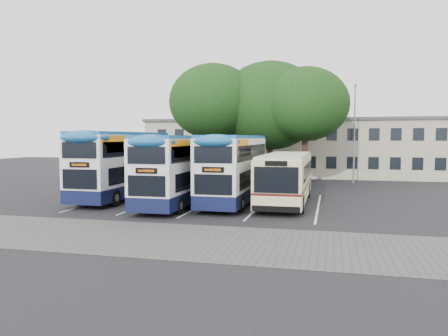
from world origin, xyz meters
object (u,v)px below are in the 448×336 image
(bus_dd_mid, at_px, (181,167))
(bus_dd_right, at_px, (234,166))
(tree_left, at_px, (213,102))
(lamp_post, at_px, (354,128))
(bus_dd_left, at_px, (124,162))
(bus_single, at_px, (286,175))
(tree_right, at_px, (305,104))
(tree_mid, at_px, (270,106))

(bus_dd_mid, xyz_separation_m, bus_dd_right, (3.15, 1.41, 0.01))
(tree_left, distance_m, bus_dd_right, 13.25)
(lamp_post, distance_m, bus_dd_left, 21.44)
(lamp_post, height_order, bus_single, lamp_post)
(lamp_post, distance_m, tree_right, 5.81)
(bus_dd_right, height_order, bus_single, bus_dd_right)
(bus_single, bearing_deg, bus_dd_mid, -162.45)
(lamp_post, distance_m, bus_single, 15.04)
(lamp_post, height_order, bus_dd_mid, lamp_post)
(lamp_post, xyz_separation_m, tree_left, (-12.52, -3.08, 2.35))
(tree_right, bearing_deg, bus_single, -92.98)
(bus_dd_mid, bearing_deg, lamp_post, 54.84)
(lamp_post, height_order, bus_dd_left, lamp_post)
(bus_dd_mid, xyz_separation_m, bus_single, (6.39, 2.02, -0.59))
(tree_left, height_order, tree_right, tree_left)
(tree_mid, distance_m, tree_right, 3.84)
(lamp_post, relative_size, bus_dd_mid, 0.88)
(tree_mid, distance_m, bus_dd_right, 13.85)
(tree_mid, distance_m, bus_single, 13.76)
(bus_dd_right, bearing_deg, bus_dd_mid, -155.93)
(bus_dd_left, distance_m, bus_single, 11.20)
(tree_right, relative_size, bus_dd_right, 0.99)
(tree_mid, bearing_deg, bus_dd_right, -92.18)
(tree_right, height_order, bus_single, tree_right)
(bus_dd_mid, bearing_deg, tree_right, 60.88)
(bus_dd_left, height_order, bus_single, bus_dd_left)
(lamp_post, relative_size, bus_single, 0.86)
(lamp_post, relative_size, tree_mid, 0.81)
(tree_right, distance_m, bus_dd_left, 16.46)
(tree_mid, height_order, bus_dd_mid, tree_mid)
(bus_dd_left, xyz_separation_m, bus_single, (11.18, 0.21, -0.73))
(tree_mid, distance_m, bus_dd_mid, 15.60)
(tree_left, bearing_deg, bus_dd_mid, -84.05)
(bus_dd_mid, bearing_deg, tree_mid, 75.83)
(tree_mid, relative_size, tree_right, 1.09)
(bus_dd_left, distance_m, bus_dd_right, 7.94)
(tree_right, bearing_deg, bus_dd_right, -108.94)
(tree_mid, xyz_separation_m, bus_single, (2.75, -12.39, -5.31))
(lamp_post, xyz_separation_m, bus_dd_right, (-8.04, -14.48, -2.70))
(lamp_post, height_order, tree_mid, tree_mid)
(bus_dd_right, distance_m, bus_single, 3.36)
(tree_mid, height_order, bus_dd_right, tree_mid)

